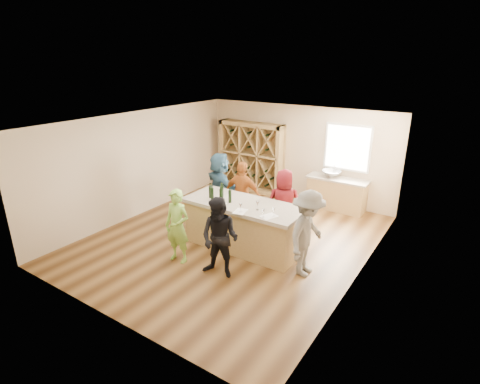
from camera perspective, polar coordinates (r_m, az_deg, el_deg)
The scene contains 34 objects.
floor at distance 9.07m, azimuth -1.23°, elevation -7.39°, with size 6.00×7.00×0.10m, color brown.
ceiling at distance 8.16m, azimuth -1.39°, elevation 11.03°, with size 6.00×7.00×0.10m, color white.
wall_back at distance 11.48m, azimuth 8.90°, elevation 6.01°, with size 6.00×0.10×2.80m, color beige.
wall_front at distance 6.16m, azimuth -20.65°, elevation -7.53°, with size 6.00×0.10×2.80m, color beige.
wall_left at distance 10.48m, azimuth -15.19°, elevation 4.21°, with size 0.10×7.00×2.80m, color beige.
wall_right at distance 7.31m, azimuth 18.77°, elevation -2.93°, with size 0.10×7.00×2.80m, color beige.
window_frame at distance 10.81m, azimuth 16.07°, elevation 6.52°, with size 1.30×0.06×1.30m, color white.
window_pane at distance 10.78m, azimuth 16.01°, elevation 6.49°, with size 1.18×0.01×1.18m, color white.
wine_rack at distance 12.00m, azimuth 1.73°, elevation 5.36°, with size 2.20×0.45×2.20m, color tan.
back_counter_base at distance 10.96m, azimuth 14.48°, elevation -0.38°, with size 1.60×0.58×0.86m, color tan.
back_counter_top at distance 10.81m, azimuth 14.69°, elevation 1.91°, with size 1.70×0.62×0.06m, color #A89D8A.
sink at distance 10.84m, azimuth 13.75°, elevation 2.72°, with size 0.54×0.54×0.19m, color silver.
faucet at distance 10.99m, azimuth 14.10°, elevation 3.23°, with size 0.02×0.02×0.30m, color silver.
tasting_counter_base at distance 8.46m, azimuth 0.54°, elevation -5.32°, with size 2.60×1.00×1.00m, color tan.
tasting_counter_top at distance 8.25m, azimuth 0.55°, elevation -1.93°, with size 2.72×1.12×0.08m, color #A89D8A.
wine_bottle_a at distance 8.51m, azimuth -4.54°, elevation -0.02°, with size 0.07×0.07×0.27m, color black.
wine_bottle_b at distance 8.40m, azimuth -4.25°, elevation -0.28°, with size 0.07×0.07×0.28m, color black.
wine_bottle_c at distance 8.35m, azimuth -2.80°, elevation -0.16°, with size 0.08×0.08×0.33m, color black.
wine_bottle_d at distance 8.22m, azimuth -2.91°, elevation -0.56°, with size 0.08×0.08×0.32m, color black.
wine_bottle_e at distance 8.21m, azimuth -1.55°, elevation -0.68°, with size 0.07×0.07×0.28m, color black.
wine_glass_a at distance 8.07m, azimuth -2.98°, elevation -1.52°, with size 0.06×0.06×0.16m, color white.
wine_glass_b at distance 7.71m, azimuth 0.10°, elevation -2.42°, with size 0.07×0.07×0.19m, color white.
wine_glass_c at distance 7.48m, azimuth 3.57°, elevation -3.27°, with size 0.07×0.07×0.17m, color white.
wine_glass_d at distance 7.84m, azimuth 2.71°, elevation -2.08°, with size 0.07×0.07×0.19m, color white.
wine_glass_e at distance 7.54m, azimuth 5.17°, elevation -3.11°, with size 0.07×0.07×0.18m, color white.
tasting_menu_a at distance 8.16m, azimuth -3.13°, elevation -1.89°, with size 0.23×0.31×0.00m, color white.
tasting_menu_b at distance 7.79m, azimuth 0.04°, elevation -2.96°, with size 0.24×0.33×0.00m, color white.
tasting_menu_c at distance 7.58m, azimuth 4.45°, elevation -3.69°, with size 0.25×0.34×0.00m, color white.
person_near_left at distance 7.90m, azimuth -9.53°, elevation -5.17°, with size 0.58×0.42×1.59m, color #8CC64C.
person_near_right at distance 7.28m, azimuth -3.09°, elevation -7.02°, with size 0.79×0.43×1.63m, color black.
person_server at distance 7.40m, azimuth 10.24°, elevation -6.29°, with size 1.14×0.53×1.76m, color slate.
person_far_mid at distance 9.31m, azimuth 0.39°, elevation -0.52°, with size 1.01×0.52×1.72m, color #994C19.
person_far_right at distance 8.87m, azimuth 6.69°, elevation -1.83°, with size 0.82×0.54×1.68m, color #590F14.
person_far_left at distance 9.91m, azimuth -3.04°, elevation 0.96°, with size 1.66×0.60×1.79m, color #335972.
Camera 1 is at (4.61, -6.61, 4.10)m, focal length 28.00 mm.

